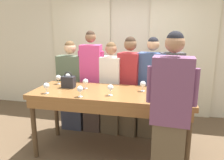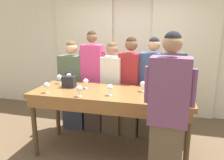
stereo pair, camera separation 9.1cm
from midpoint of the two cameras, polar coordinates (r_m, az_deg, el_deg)
ground_plane at (r=3.54m, az=-1.10°, el=-18.37°), size 18.00×18.00×0.00m
wall_back at (r=4.83m, az=4.06°, el=7.93°), size 12.00×0.06×2.80m
curtain_panel_left at (r=5.05m, az=-8.47°, el=7.43°), size 1.33×0.03×2.69m
curtain_panel_right at (r=4.73m, az=17.15°, el=6.56°), size 1.33×0.03×2.69m
tasting_bar at (r=3.14m, az=-1.26°, el=-4.79°), size 2.27×0.85×0.98m
wine_bottle at (r=2.71m, az=17.66°, el=-3.86°), size 0.08×0.08×0.30m
handbag at (r=3.39m, az=-12.06°, el=-0.42°), size 0.19×0.12×0.25m
wine_glass_front_left at (r=3.15m, az=7.25°, el=-1.07°), size 0.08×0.08×0.15m
wine_glass_front_mid at (r=3.17m, az=-17.58°, el=-1.50°), size 0.08×0.08×0.15m
wine_glass_front_right at (r=2.91m, az=-9.25°, el=-2.38°), size 0.08×0.08×0.15m
wine_glass_center_left at (r=3.64m, az=-14.56°, el=0.59°), size 0.08×0.08×0.15m
wine_glass_center_mid at (r=3.71m, az=-12.18°, el=0.98°), size 0.08×0.08×0.15m
wine_glass_center_right at (r=3.08m, az=17.67°, el=-1.99°), size 0.08×0.08×0.15m
wine_glass_back_left at (r=2.93m, az=-1.28°, el=-2.07°), size 0.08×0.08×0.15m
wine_glass_back_mid at (r=3.29m, az=-7.72°, el=-0.45°), size 0.08×0.08×0.15m
guest_olive_jacket at (r=4.06m, az=-11.14°, el=-1.53°), size 0.57×0.26×1.65m
guest_pink_top at (r=3.90m, az=-6.05°, el=-0.40°), size 0.47×0.26×1.82m
guest_cream_sweater at (r=3.83m, az=-0.93°, el=-2.19°), size 0.49×0.32×1.64m
guest_striped_shirt at (r=3.75m, az=3.90°, el=-1.62°), size 0.46×0.35×1.73m
guest_navy_coat at (r=3.72m, az=9.51°, el=-2.25°), size 0.57×0.33×1.73m
guest_beige_cap at (r=3.71m, az=14.26°, el=-1.81°), size 0.50×0.27×1.75m
host_pouring at (r=2.41m, az=13.83°, el=-9.54°), size 0.52×0.26×1.84m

